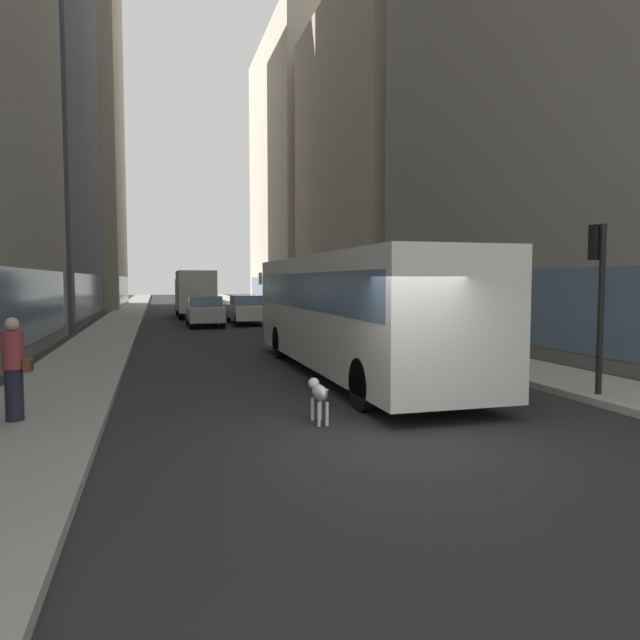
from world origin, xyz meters
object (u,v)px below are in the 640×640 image
(car_white_van, at_px, (247,309))
(car_yellow_taxi, at_px, (300,315))
(traffic_light_near, at_px, (599,280))
(box_truck, at_px, (195,292))
(car_silver_sedan, at_px, (205,311))
(pedestrian_with_handbag, at_px, (14,368))
(dalmatian_dog, at_px, (319,393))
(transit_bus, at_px, (350,306))

(car_white_van, bearing_deg, car_yellow_taxi, -75.26)
(car_yellow_taxi, distance_m, traffic_light_near, 16.71)
(box_truck, bearing_deg, traffic_light_near, -78.38)
(car_silver_sedan, relative_size, traffic_light_near, 1.18)
(box_truck, bearing_deg, pedestrian_with_handbag, -99.18)
(car_silver_sedan, distance_m, box_truck, 8.38)
(car_white_van, height_order, car_yellow_taxi, same)
(car_yellow_taxi, bearing_deg, pedestrian_with_handbag, -118.75)
(box_truck, height_order, dalmatian_dog, box_truck)
(transit_bus, xyz_separation_m, car_white_van, (0.00, 18.03, -0.95))
(car_silver_sedan, bearing_deg, car_yellow_taxi, -50.34)
(car_white_van, height_order, traffic_light_near, traffic_light_near)
(box_truck, xyz_separation_m, dalmatian_dog, (0.21, -29.87, -1.15))
(car_silver_sedan, relative_size, pedestrian_with_handbag, 2.37)
(box_truck, relative_size, dalmatian_dog, 7.79)
(car_silver_sedan, bearing_deg, car_white_van, 27.61)
(pedestrian_with_handbag, bearing_deg, traffic_light_near, -3.51)
(car_silver_sedan, relative_size, dalmatian_dog, 4.17)
(dalmatian_dog, xyz_separation_m, traffic_light_near, (5.89, 0.21, 1.92))
(dalmatian_dog, bearing_deg, transit_bus, 65.33)
(car_silver_sedan, xyz_separation_m, traffic_light_near, (6.10, -21.32, 1.62))
(transit_bus, distance_m, car_silver_sedan, 16.97)
(car_white_van, height_order, dalmatian_dog, car_white_van)
(dalmatian_dog, xyz_separation_m, pedestrian_with_handbag, (-4.90, 0.88, 0.50))
(box_truck, relative_size, traffic_light_near, 2.21)
(car_white_van, relative_size, pedestrian_with_handbag, 2.77)
(car_yellow_taxi, bearing_deg, dalmatian_dog, -102.78)
(transit_bus, height_order, traffic_light_near, traffic_light_near)
(traffic_light_near, bearing_deg, car_white_van, 99.31)
(car_white_van, xyz_separation_m, car_yellow_taxi, (1.60, -6.08, -0.01))
(pedestrian_with_handbag, bearing_deg, dalmatian_dog, -10.15)
(box_truck, distance_m, dalmatian_dog, 29.90)
(pedestrian_with_handbag, xyz_separation_m, traffic_light_near, (10.79, -0.66, 1.42))
(transit_bus, relative_size, car_silver_sedan, 2.88)
(car_silver_sedan, relative_size, car_white_van, 0.86)
(car_silver_sedan, bearing_deg, box_truck, 90.00)
(transit_bus, relative_size, traffic_light_near, 3.39)
(transit_bus, relative_size, dalmatian_dog, 11.98)
(transit_bus, bearing_deg, box_truck, 95.46)
(pedestrian_with_handbag, bearing_deg, car_white_van, 72.08)
(dalmatian_dog, height_order, traffic_light_near, traffic_light_near)
(car_silver_sedan, bearing_deg, traffic_light_near, -74.04)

